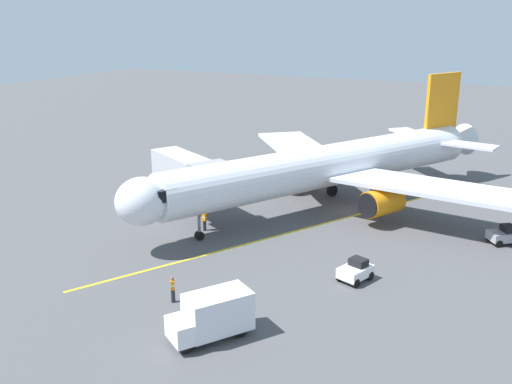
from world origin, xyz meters
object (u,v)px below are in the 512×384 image
jet_bridge (193,175)px  tug_near_nose (505,235)px  ground_crew_wing_walker (204,220)px  box_truck_portside (211,316)px  ground_crew_marshaller (173,289)px  tug_starboard_side (356,271)px  airplane (331,166)px

jet_bridge → tug_near_nose: size_ratio=3.96×
ground_crew_wing_walker → box_truck_portside: bearing=122.0°
ground_crew_marshaller → tug_starboard_side: (-9.36, -7.93, -0.18)m
jet_bridge → tug_starboard_side: (-16.74, 6.52, -3.06)m
jet_bridge → box_truck_portside: (-11.64, 17.03, -2.38)m
airplane → jet_bridge: bearing=35.3°
airplane → tug_near_nose: (-15.17, 2.35, -3.30)m
airplane → tug_starboard_side: 15.57m
jet_bridge → tug_near_nose: (-25.37, -4.86, -3.06)m
airplane → box_truck_portside: airplane is taller
tug_near_nose → tug_starboard_side: same height
airplane → ground_crew_marshaller: size_ratio=21.51×
jet_bridge → tug_starboard_side: bearing=158.7°
jet_bridge → ground_crew_wing_walker: 4.93m
airplane → ground_crew_wing_walker: size_ratio=21.51×
jet_bridge → airplane: bearing=-144.7°
airplane → ground_crew_marshaller: (2.81, 21.67, -3.12)m
ground_crew_marshaller → box_truck_portside: bearing=148.9°
ground_crew_wing_walker → jet_bridge: bearing=-45.8°
tug_starboard_side → jet_bridge: bearing=-21.3°
ground_crew_marshaller → box_truck_portside: 5.00m
box_truck_portside → tug_starboard_side: (-5.10, -10.50, -0.68)m
airplane → ground_crew_wing_walker: 12.90m
ground_crew_wing_walker → box_truck_portside: size_ratio=0.35×
ground_crew_wing_walker → tug_near_nose: size_ratio=0.62×
ground_crew_marshaller → ground_crew_wing_walker: size_ratio=1.00×
ground_crew_wing_walker → tug_starboard_side: 14.42m
jet_bridge → ground_crew_marshaller: (-7.38, 14.46, -2.88)m
ground_crew_wing_walker → tug_starboard_side: bearing=165.3°
jet_bridge → tug_starboard_side: size_ratio=4.05×
ground_crew_wing_walker → airplane: bearing=-126.3°
tug_near_nose → tug_starboard_side: (8.63, 11.38, 0.00)m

